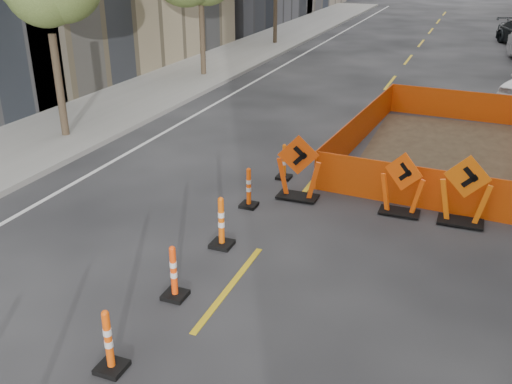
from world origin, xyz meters
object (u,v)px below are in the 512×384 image
at_px(channelizer_5, 221,222).
at_px(channelizer_6, 249,188).
at_px(channelizer_7, 284,161).
at_px(channelizer_4, 174,272).
at_px(chevron_sign_left, 298,167).
at_px(chevron_sign_center, 402,184).
at_px(channelizer_3, 108,341).
at_px(chevron_sign_right, 465,190).

bearing_deg(channelizer_5, channelizer_6, 95.93).
bearing_deg(channelizer_7, channelizer_4, -89.91).
xyz_separation_m(channelizer_6, chevron_sign_left, (0.94, 0.88, 0.33)).
relative_size(channelizer_5, channelizer_7, 1.15).
distance_m(channelizer_6, channelizer_7, 2.01).
distance_m(chevron_sign_left, chevron_sign_center, 2.47).
relative_size(channelizer_6, channelizer_7, 1.03).
relative_size(channelizer_3, chevron_sign_center, 0.69).
bearing_deg(channelizer_5, chevron_sign_left, 75.85).
height_order(channelizer_6, channelizer_7, channelizer_6).
relative_size(channelizer_3, channelizer_4, 1.02).
relative_size(chevron_sign_left, chevron_sign_right, 1.00).
bearing_deg(channelizer_3, chevron_sign_left, 84.36).
distance_m(channelizer_5, chevron_sign_center, 4.33).
bearing_deg(chevron_sign_right, channelizer_7, 167.55).
distance_m(chevron_sign_left, chevron_sign_right, 3.82).
relative_size(channelizer_3, channelizer_5, 0.94).
bearing_deg(channelizer_7, chevron_sign_center, -18.88).
distance_m(channelizer_6, chevron_sign_center, 3.54).
height_order(channelizer_3, channelizer_6, channelizer_3).
xyz_separation_m(channelizer_3, chevron_sign_center, (3.15, 6.92, 0.24)).
bearing_deg(chevron_sign_center, channelizer_6, -145.82).
distance_m(channelizer_4, channelizer_5, 2.00).
xyz_separation_m(channelizer_4, chevron_sign_left, (0.73, 4.89, 0.31)).
bearing_deg(chevron_sign_left, chevron_sign_right, -18.08).
relative_size(channelizer_3, chevron_sign_left, 0.64).
distance_m(channelizer_3, channelizer_6, 6.02).
bearing_deg(channelizer_4, channelizer_6, 93.01).
xyz_separation_m(channelizer_6, channelizer_7, (0.20, 2.00, -0.01)).
bearing_deg(channelizer_7, channelizer_5, -89.90).
relative_size(channelizer_4, channelizer_5, 0.93).
bearing_deg(channelizer_7, chevron_sign_right, -13.81).
bearing_deg(channelizer_6, chevron_sign_left, 43.38).
bearing_deg(channelizer_6, channelizer_4, -86.99).
xyz_separation_m(channelizer_4, channelizer_6, (-0.21, 4.01, -0.02)).
xyz_separation_m(channelizer_4, channelizer_7, (-0.01, 6.01, -0.03)).
height_order(channelizer_3, chevron_sign_right, chevron_sign_right).
relative_size(channelizer_4, channelizer_6, 1.04).
bearing_deg(channelizer_3, chevron_sign_center, 65.52).
bearing_deg(chevron_sign_left, chevron_sign_center, -17.51).
relative_size(chevron_sign_center, chevron_sign_right, 0.92).
bearing_deg(chevron_sign_center, channelizer_7, -179.63).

